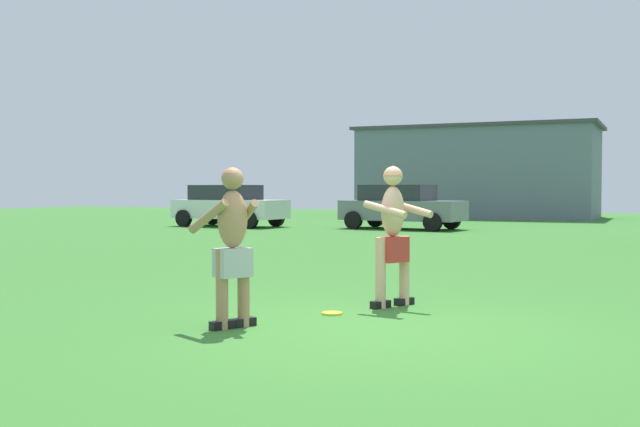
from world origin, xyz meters
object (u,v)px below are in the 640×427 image
at_px(player_near, 232,243).
at_px(car_white_far_end, 229,205).
at_px(player_in_red, 393,229).
at_px(frisbee, 332,313).
at_px(car_gray_near_post, 401,206).

bearing_deg(player_near, car_white_far_end, 121.40).
distance_m(player_in_red, frisbee, 1.36).
bearing_deg(car_gray_near_post, frisbee, -74.13).
xyz_separation_m(player_in_red, car_gray_near_post, (-5.51, 16.93, -0.14)).
bearing_deg(player_near, car_gray_near_post, 103.16).
height_order(player_near, player_in_red, player_in_red).
xyz_separation_m(car_gray_near_post, car_white_far_end, (-6.53, -1.01, 0.00)).
bearing_deg(frisbee, car_white_far_end, 124.65).
bearing_deg(car_white_far_end, car_gray_near_post, 8.82).
height_order(player_near, car_white_far_end, player_near).
xyz_separation_m(frisbee, car_gray_near_post, (-5.05, 17.78, 0.81)).
bearing_deg(player_in_red, car_gray_near_post, 108.02).
distance_m(frisbee, car_white_far_end, 20.40).
distance_m(player_near, car_gray_near_post, 19.50).
height_order(player_near, car_gray_near_post, player_near).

